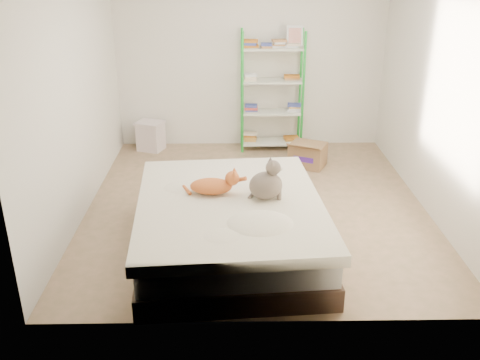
{
  "coord_description": "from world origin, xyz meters",
  "views": [
    {
      "loc": [
        -0.28,
        -5.51,
        2.7
      ],
      "look_at": [
        -0.2,
        -0.72,
        0.62
      ],
      "focal_mm": 40.0,
      "sensor_mm": 36.0,
      "label": 1
    }
  ],
  "objects_px": {
    "bed": "(230,226)",
    "white_bin": "(151,136)",
    "orange_cat": "(211,184)",
    "cardboard_box": "(308,155)",
    "grey_cat": "(266,180)",
    "shelf_unit": "(272,89)"
  },
  "relations": [
    {
      "from": "grey_cat",
      "to": "white_bin",
      "type": "relative_size",
      "value": 0.85
    },
    {
      "from": "bed",
      "to": "white_bin",
      "type": "bearing_deg",
      "value": 107.52
    },
    {
      "from": "orange_cat",
      "to": "grey_cat",
      "type": "height_order",
      "value": "grey_cat"
    },
    {
      "from": "bed",
      "to": "cardboard_box",
      "type": "height_order",
      "value": "bed"
    },
    {
      "from": "white_bin",
      "to": "orange_cat",
      "type": "bearing_deg",
      "value": -70.36
    },
    {
      "from": "cardboard_box",
      "to": "white_bin",
      "type": "xyz_separation_m",
      "value": [
        -2.19,
        0.67,
        0.05
      ]
    },
    {
      "from": "grey_cat",
      "to": "orange_cat",
      "type": "bearing_deg",
      "value": 70.36
    },
    {
      "from": "orange_cat",
      "to": "white_bin",
      "type": "height_order",
      "value": "orange_cat"
    },
    {
      "from": "bed",
      "to": "orange_cat",
      "type": "height_order",
      "value": "orange_cat"
    },
    {
      "from": "bed",
      "to": "orange_cat",
      "type": "distance_m",
      "value": 0.44
    },
    {
      "from": "cardboard_box",
      "to": "white_bin",
      "type": "bearing_deg",
      "value": -171.19
    },
    {
      "from": "orange_cat",
      "to": "grey_cat",
      "type": "xyz_separation_m",
      "value": [
        0.51,
        -0.12,
        0.1
      ]
    },
    {
      "from": "bed",
      "to": "grey_cat",
      "type": "distance_m",
      "value": 0.57
    },
    {
      "from": "bed",
      "to": "shelf_unit",
      "type": "xyz_separation_m",
      "value": [
        0.6,
        2.9,
        0.61
      ]
    },
    {
      "from": "bed",
      "to": "shelf_unit",
      "type": "bearing_deg",
      "value": 74.04
    },
    {
      "from": "orange_cat",
      "to": "shelf_unit",
      "type": "bearing_deg",
      "value": 76.63
    },
    {
      "from": "shelf_unit",
      "to": "grey_cat",
      "type": "bearing_deg",
      "value": -95.31
    },
    {
      "from": "grey_cat",
      "to": "white_bin",
      "type": "height_order",
      "value": "grey_cat"
    },
    {
      "from": "orange_cat",
      "to": "shelf_unit",
      "type": "xyz_separation_m",
      "value": [
        0.78,
        2.75,
        0.24
      ]
    },
    {
      "from": "orange_cat",
      "to": "cardboard_box",
      "type": "bearing_deg",
      "value": 61.66
    },
    {
      "from": "grey_cat",
      "to": "shelf_unit",
      "type": "height_order",
      "value": "shelf_unit"
    },
    {
      "from": "cardboard_box",
      "to": "white_bin",
      "type": "relative_size",
      "value": 1.29
    }
  ]
}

